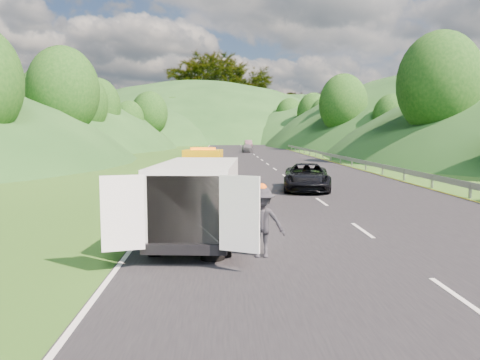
{
  "coord_description": "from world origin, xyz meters",
  "views": [
    {
      "loc": [
        -1.51,
        -16.44,
        3.16
      ],
      "look_at": [
        -0.76,
        1.29,
        1.3
      ],
      "focal_mm": 35.0,
      "sensor_mm": 36.0,
      "label": 1
    }
  ],
  "objects_px": {
    "suitcase": "(149,210)",
    "child": "(180,218)",
    "white_van": "(199,196)",
    "passing_suv": "(307,190)",
    "woman": "(187,212)",
    "tow_truck": "(200,171)",
    "worker": "(262,258)",
    "spare_tire": "(213,260)"
  },
  "relations": [
    {
      "from": "white_van",
      "to": "child",
      "type": "xyz_separation_m",
      "value": [
        -0.85,
        3.47,
        -1.28
      ]
    },
    {
      "from": "woman",
      "to": "passing_suv",
      "type": "distance_m",
      "value": 8.81
    },
    {
      "from": "spare_tire",
      "to": "tow_truck",
      "type": "bearing_deg",
      "value": 93.78
    },
    {
      "from": "worker",
      "to": "passing_suv",
      "type": "xyz_separation_m",
      "value": [
        3.57,
        13.18,
        0.0
      ]
    },
    {
      "from": "worker",
      "to": "spare_tire",
      "type": "distance_m",
      "value": 1.24
    },
    {
      "from": "suitcase",
      "to": "passing_suv",
      "type": "bearing_deg",
      "value": 45.44
    },
    {
      "from": "white_van",
      "to": "woman",
      "type": "distance_m",
      "value": 4.88
    },
    {
      "from": "spare_tire",
      "to": "worker",
      "type": "bearing_deg",
      "value": 6.68
    },
    {
      "from": "tow_truck",
      "to": "spare_tire",
      "type": "bearing_deg",
      "value": -79.98
    },
    {
      "from": "suitcase",
      "to": "passing_suv",
      "type": "height_order",
      "value": "passing_suv"
    },
    {
      "from": "tow_truck",
      "to": "white_van",
      "type": "xyz_separation_m",
      "value": [
        0.39,
        -10.16,
        0.16
      ]
    },
    {
      "from": "tow_truck",
      "to": "woman",
      "type": "relative_size",
      "value": 3.43
    },
    {
      "from": "white_van",
      "to": "passing_suv",
      "type": "height_order",
      "value": "white_van"
    },
    {
      "from": "woman",
      "to": "spare_tire",
      "type": "bearing_deg",
      "value": -176.46
    },
    {
      "from": "tow_truck",
      "to": "child",
      "type": "distance_m",
      "value": 6.8
    },
    {
      "from": "white_van",
      "to": "woman",
      "type": "height_order",
      "value": "white_van"
    },
    {
      "from": "child",
      "to": "spare_tire",
      "type": "xyz_separation_m",
      "value": [
        1.27,
        -5.58,
        0.0
      ]
    },
    {
      "from": "suitcase",
      "to": "child",
      "type": "bearing_deg",
      "value": -18.62
    },
    {
      "from": "white_van",
      "to": "child",
      "type": "height_order",
      "value": "white_van"
    },
    {
      "from": "worker",
      "to": "suitcase",
      "type": "height_order",
      "value": "worker"
    },
    {
      "from": "woman",
      "to": "worker",
      "type": "relative_size",
      "value": 0.92
    },
    {
      "from": "woman",
      "to": "white_van",
      "type": "bearing_deg",
      "value": -177.46
    },
    {
      "from": "passing_suv",
      "to": "spare_tire",
      "type": "bearing_deg",
      "value": -100.63
    },
    {
      "from": "tow_truck",
      "to": "suitcase",
      "type": "height_order",
      "value": "tow_truck"
    },
    {
      "from": "child",
      "to": "spare_tire",
      "type": "height_order",
      "value": "child"
    },
    {
      "from": "white_van",
      "to": "spare_tire",
      "type": "height_order",
      "value": "white_van"
    },
    {
      "from": "worker",
      "to": "spare_tire",
      "type": "height_order",
      "value": "worker"
    },
    {
      "from": "passing_suv",
      "to": "suitcase",
      "type": "bearing_deg",
      "value": -125.38
    },
    {
      "from": "child",
      "to": "worker",
      "type": "distance_m",
      "value": 5.98
    },
    {
      "from": "tow_truck",
      "to": "worker",
      "type": "bearing_deg",
      "value": -74.21
    },
    {
      "from": "passing_suv",
      "to": "white_van",
      "type": "bearing_deg",
      "value": -105.8
    },
    {
      "from": "suitcase",
      "to": "spare_tire",
      "type": "xyz_separation_m",
      "value": [
        2.44,
        -5.97,
        -0.26
      ]
    },
    {
      "from": "tow_truck",
      "to": "child",
      "type": "xyz_separation_m",
      "value": [
        -0.46,
        -6.69,
        -1.13
      ]
    },
    {
      "from": "tow_truck",
      "to": "white_van",
      "type": "height_order",
      "value": "tow_truck"
    },
    {
      "from": "woman",
      "to": "child",
      "type": "bearing_deg",
      "value": 165.83
    },
    {
      "from": "tow_truck",
      "to": "worker",
      "type": "height_order",
      "value": "tow_truck"
    },
    {
      "from": "suitcase",
      "to": "passing_suv",
      "type": "distance_m",
      "value": 10.32
    },
    {
      "from": "white_van",
      "to": "worker",
      "type": "relative_size",
      "value": 3.72
    },
    {
      "from": "suitcase",
      "to": "passing_suv",
      "type": "relative_size",
      "value": 0.1
    },
    {
      "from": "worker",
      "to": "spare_tire",
      "type": "xyz_separation_m",
      "value": [
        -1.23,
        -0.14,
        0.0
      ]
    },
    {
      "from": "white_van",
      "to": "passing_suv",
      "type": "relative_size",
      "value": 1.29
    },
    {
      "from": "woman",
      "to": "passing_suv",
      "type": "bearing_deg",
      "value": -47.56
    }
  ]
}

